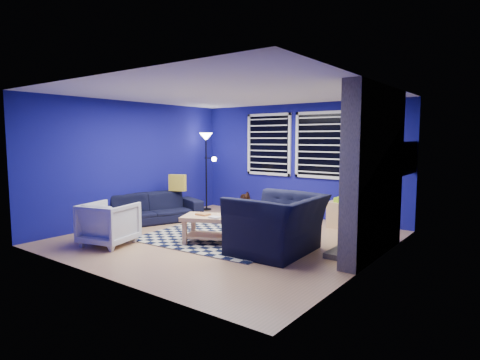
# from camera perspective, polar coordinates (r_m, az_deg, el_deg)

# --- Properties ---
(floor) EXTENTS (5.00, 5.00, 0.00)m
(floor) POSITION_cam_1_polar(r_m,az_deg,el_deg) (7.10, -1.74, -8.26)
(floor) COLOR tan
(floor) RESTS_ON ground
(ceiling) EXTENTS (5.00, 5.00, 0.00)m
(ceiling) POSITION_cam_1_polar(r_m,az_deg,el_deg) (6.93, -1.81, 12.22)
(ceiling) COLOR white
(ceiling) RESTS_ON wall_back
(wall_back) EXTENTS (5.00, 0.00, 5.00)m
(wall_back) POSITION_cam_1_polar(r_m,az_deg,el_deg) (8.99, 8.22, 2.75)
(wall_back) COLOR navy
(wall_back) RESTS_ON floor
(wall_left) EXTENTS (0.00, 5.00, 5.00)m
(wall_left) POSITION_cam_1_polar(r_m,az_deg,el_deg) (8.68, -14.80, 2.50)
(wall_left) COLOR navy
(wall_left) RESTS_ON floor
(wall_right) EXTENTS (0.00, 5.00, 5.00)m
(wall_right) POSITION_cam_1_polar(r_m,az_deg,el_deg) (5.70, 18.29, 0.67)
(wall_right) COLOR navy
(wall_right) RESTS_ON floor
(fireplace) EXTENTS (0.65, 2.00, 2.50)m
(fireplace) POSITION_cam_1_polar(r_m,az_deg,el_deg) (6.22, 18.51, 0.59)
(fireplace) COLOR gray
(fireplace) RESTS_ON floor
(window_left) EXTENTS (1.17, 0.06, 1.42)m
(window_left) POSITION_cam_1_polar(r_m,az_deg,el_deg) (9.33, 4.07, 5.07)
(window_left) COLOR black
(window_left) RESTS_ON wall_back
(window_right) EXTENTS (1.17, 0.06, 1.42)m
(window_right) POSITION_cam_1_polar(r_m,az_deg,el_deg) (8.69, 11.32, 4.90)
(window_right) COLOR black
(window_right) RESTS_ON wall_back
(tv) EXTENTS (0.07, 1.00, 0.58)m
(tv) POSITION_cam_1_polar(r_m,az_deg,el_deg) (7.62, 22.75, 2.91)
(tv) COLOR black
(tv) RESTS_ON wall_right
(rug) EXTENTS (2.61, 2.14, 0.02)m
(rug) POSITION_cam_1_polar(r_m,az_deg,el_deg) (7.12, -3.06, -8.16)
(rug) COLOR black
(rug) RESTS_ON floor
(sofa) EXTENTS (2.23, 1.50, 0.61)m
(sofa) POSITION_cam_1_polar(r_m,az_deg,el_deg) (8.52, -12.64, -3.92)
(sofa) COLOR black
(sofa) RESTS_ON floor
(armchair_big) EXTENTS (1.41, 1.24, 0.89)m
(armchair_big) POSITION_cam_1_polar(r_m,az_deg,el_deg) (6.16, 5.36, -6.27)
(armchair_big) COLOR black
(armchair_big) RESTS_ON floor
(armchair_bent) EXTENTS (0.93, 0.94, 0.71)m
(armchair_bent) POSITION_cam_1_polar(r_m,az_deg,el_deg) (6.95, -18.14, -5.90)
(armchair_bent) COLOR gray
(armchair_bent) RESTS_ON floor
(rocking_horse) EXTENTS (0.46, 0.62, 0.47)m
(rocking_horse) POSITION_cam_1_polar(r_m,az_deg,el_deg) (9.34, 0.55, -2.88)
(rocking_horse) COLOR #4A2717
(rocking_horse) RESTS_ON floor
(coffee_table) EXTENTS (1.12, 0.92, 0.49)m
(coffee_table) POSITION_cam_1_polar(r_m,az_deg,el_deg) (6.70, -3.94, -6.18)
(coffee_table) COLOR #E0AD7E
(coffee_table) RESTS_ON rug
(cabinet) EXTENTS (0.65, 0.48, 0.59)m
(cabinet) POSITION_cam_1_polar(r_m,az_deg,el_deg) (8.12, 14.57, -4.75)
(cabinet) COLOR #E0AD7E
(cabinet) RESTS_ON floor
(floor_lamp) EXTENTS (0.51, 0.31, 1.87)m
(floor_lamp) POSITION_cam_1_polar(r_m,az_deg,el_deg) (9.68, -4.78, 4.68)
(floor_lamp) COLOR black
(floor_lamp) RESTS_ON floor
(throw_pillow) EXTENTS (0.39, 0.23, 0.35)m
(throw_pillow) POSITION_cam_1_polar(r_m,az_deg,el_deg) (8.77, -8.89, -0.39)
(throw_pillow) COLOR gold
(throw_pillow) RESTS_ON sofa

